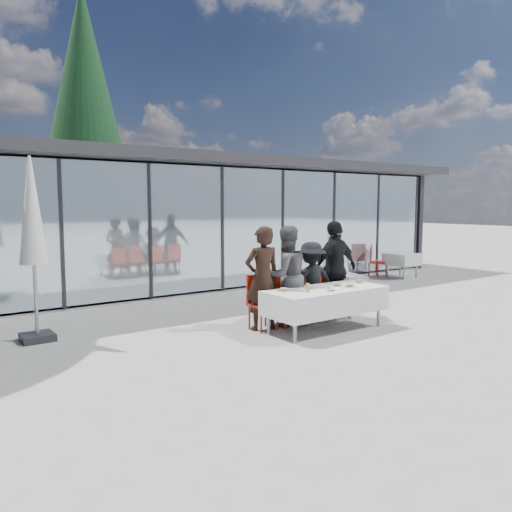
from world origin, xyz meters
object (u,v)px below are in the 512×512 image
Objects in this scene: diner_chair_b at (284,296)px; spare_chair_b at (332,261)px; lounger at (344,272)px; spare_chair_a at (375,259)px; diner_c at (311,282)px; plate_d at (359,281)px; diner_chair_a at (260,299)px; juice_bottle at (308,288)px; plate_a at (284,290)px; plate_b at (309,288)px; plate_extra at (350,286)px; dining_table at (326,300)px; diner_chair_d at (333,289)px; diner_b at (286,276)px; diner_chair_c at (309,293)px; diner_d at (335,269)px; folded_eyeglasses at (331,291)px; diner_a at (262,278)px; plate_c at (337,285)px; conifer_tree at (85,105)px; spare_table_right at (402,259)px; market_umbrella at (32,222)px.

diner_chair_b and spare_chair_b have the same top height.
spare_chair_b is at bearing 94.17° from lounger.
spare_chair_a is 1.00× the size of spare_chair_b.
plate_d is at bearing 149.65° from diner_c.
diner_chair_a reaches higher than juice_bottle.
plate_a is 1.00× the size of plate_b.
dining_table is at bearing 162.21° from plate_extra.
diner_chair_d is (0.63, 0.06, -0.22)m from diner_c.
diner_b is 0.60m from plate_b.
diner_b reaches higher than diner_chair_c.
diner_d reaches higher than spare_chair_b.
dining_table is at bearing 65.97° from folded_eyeglasses.
diner_a is at bearing -177.19° from diner_chair_c.
plate_extra is at bearing -154.06° from plate_d.
diner_c is at bearing -2.81° from diner_chair_a.
juice_bottle reaches higher than plate_b.
diner_c is 10.12× the size of juice_bottle.
plate_b is at bearing 118.29° from folded_eyeglasses.
diner_chair_a is 0.64× the size of diner_c.
diner_b reaches higher than plate_c.
conifer_tree is at bearing -78.75° from diner_c.
market_umbrella reaches higher than spare_table_right.
diner_b is 0.81m from juice_bottle.
diner_a is at bearing -145.38° from spare_chair_b.
diner_c is 13.66m from conifer_tree.
spare_chair_b is at bearing -63.91° from conifer_tree.
diner_chair_a is at bearing -145.80° from spare_chair_b.
diner_chair_a is at bearing 146.09° from plate_extra.
plate_c is (0.69, -0.67, 0.24)m from diner_chair_b.
diner_c reaches higher than plate_c.
diner_b is 0.64m from diner_c.
diner_c is 1.56× the size of diner_chair_c.
diner_chair_b is 0.33× the size of market_umbrella.
spare_table_right is at bearing 25.21° from diner_chair_d.
diner_chair_c is at bearing -18.11° from market_umbrella.
plate_extra is 0.29× the size of spare_table_right.
folded_eyeglasses is 0.05× the size of market_umbrella.
diner_a is at bearing 129.57° from folded_eyeglasses.
diner_b is 1.25m from diner_d.
spare_table_right is (7.23, 2.56, 0.02)m from diner_chair_a.
folded_eyeglasses is at bearing -169.68° from plate_extra.
market_umbrella is at bearing -111.39° from conifer_tree.
diner_chair_b reaches higher than plate_b.
diner_a is 1.90× the size of spare_chair_b.
diner_b reaches higher than folded_eyeglasses.
diner_d reaches higher than lounger.
spare_table_right is at bearing -146.63° from diner_c.
diner_chair_a is 6.39m from spare_chair_b.
spare_chair_a is at bearing -149.33° from diner_d.
plate_c is 14.22m from conifer_tree.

